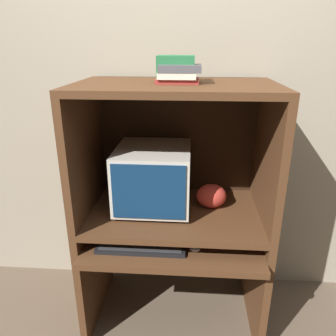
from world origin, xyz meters
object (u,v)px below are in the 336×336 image
at_px(storage_box, 176,69).
at_px(snack_bag, 211,196).
at_px(keyboard, 141,246).
at_px(mouse, 195,249).
at_px(book_stack, 178,74).
at_px(crt_monitor, 153,177).

bearing_deg(storage_box, snack_bag, 5.72).
height_order(keyboard, storage_box, storage_box).
height_order(mouse, storage_box, storage_box).
xyz_separation_m(keyboard, book_stack, (0.18, 0.21, 0.87)).
xyz_separation_m(book_stack, storage_box, (-0.02, 0.05, 0.02)).
bearing_deg(mouse, crt_monitor, 131.64).
relative_size(keyboard, mouse, 8.45).
xyz_separation_m(crt_monitor, mouse, (0.25, -0.28, -0.29)).
relative_size(keyboard, storage_box, 2.53).
height_order(mouse, snack_bag, snack_bag).
bearing_deg(mouse, book_stack, 116.10).
xyz_separation_m(keyboard, mouse, (0.29, -0.01, 0.00)).
relative_size(mouse, snack_bag, 0.32).
distance_m(crt_monitor, book_stack, 0.60).
distance_m(crt_monitor, keyboard, 0.40).
distance_m(snack_bag, storage_box, 0.75).
relative_size(keyboard, snack_bag, 2.70).
distance_m(keyboard, mouse, 0.29).
xyz_separation_m(mouse, book_stack, (-0.11, 0.22, 0.87)).
relative_size(crt_monitor, snack_bag, 2.56).
bearing_deg(storage_box, book_stack, -72.77).
bearing_deg(crt_monitor, mouse, -48.36).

